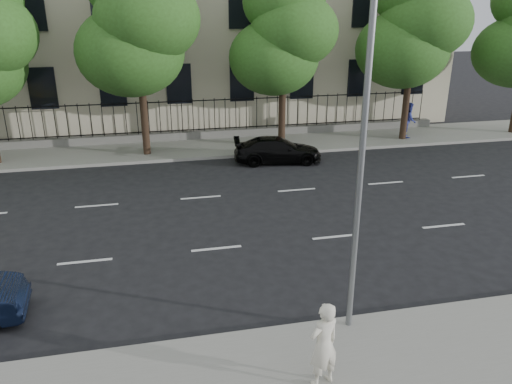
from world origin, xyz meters
TOP-DOWN VIEW (x-y plane):
  - ground at (0.00, 0.00)m, footprint 120.00×120.00m
  - far_sidewalk at (0.00, 14.00)m, footprint 60.00×4.00m
  - lane_markings at (0.00, 4.75)m, footprint 49.60×4.62m
  - iron_fence at (0.00, 15.70)m, footprint 30.00×0.50m
  - street_light at (2.50, -1.77)m, footprint 0.25×3.32m
  - tree_c at (-1.96, 13.36)m, footprint 5.89×5.50m
  - tree_d at (5.04, 13.36)m, footprint 5.34×4.94m
  - tree_e at (12.04, 13.36)m, footprint 5.71×5.31m
  - black_sedan at (4.18, 10.89)m, footprint 4.41×2.26m
  - woman_near at (1.22, -4.02)m, footprint 0.79×0.65m
  - pedestrian_far at (12.41, 13.44)m, footprint 1.01×1.14m

SIDE VIEW (x-z plane):
  - ground at x=0.00m, z-range 0.00..0.00m
  - lane_markings at x=0.00m, z-range 0.00..0.01m
  - far_sidewalk at x=0.00m, z-range 0.00..0.15m
  - black_sedan at x=4.18m, z-range 0.00..1.22m
  - iron_fence at x=0.00m, z-range -0.45..1.75m
  - woman_near at x=1.22m, z-range 0.15..2.01m
  - pedestrian_far at x=12.41m, z-range 0.15..2.10m
  - street_light at x=2.50m, z-range 1.12..9.17m
  - tree_d at x=5.04m, z-range 1.42..10.26m
  - tree_e at x=12.04m, z-range 1.47..10.93m
  - tree_c at x=-1.96m, z-range 1.51..11.31m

